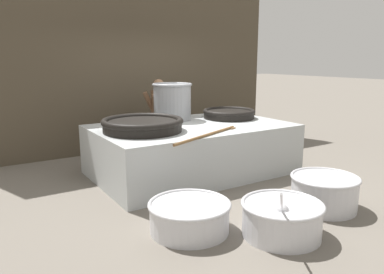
% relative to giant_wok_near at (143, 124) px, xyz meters
% --- Properties ---
extents(ground_plane, '(60.00, 60.00, 0.00)m').
position_rel_giant_wok_near_xyz_m(ground_plane, '(0.92, 0.06, -0.92)').
color(ground_plane, slate).
extents(back_wall, '(6.53, 0.24, 4.04)m').
position_rel_giant_wok_near_xyz_m(back_wall, '(0.92, 2.27, 1.10)').
color(back_wall, '#4C4233').
rests_on(back_wall, ground_plane).
extents(hearth_platform, '(3.17, 1.98, 0.81)m').
position_rel_giant_wok_near_xyz_m(hearth_platform, '(0.92, 0.06, -0.51)').
color(hearth_platform, '#B2B7B7').
rests_on(hearth_platform, ground_plane).
extents(giant_wok_near, '(1.23, 1.23, 0.20)m').
position_rel_giant_wok_near_xyz_m(giant_wok_near, '(0.00, 0.00, 0.00)').
color(giant_wok_near, black).
rests_on(giant_wok_near, hearth_platform).
extents(giant_wok_far, '(0.95, 0.95, 0.17)m').
position_rel_giant_wok_near_xyz_m(giant_wok_far, '(1.87, 0.30, -0.02)').
color(giant_wok_far, black).
rests_on(giant_wok_far, hearth_platform).
extents(stock_pot, '(0.71, 0.71, 0.65)m').
position_rel_giant_wok_near_xyz_m(stock_pot, '(0.90, 0.69, 0.23)').
color(stock_pot, gray).
rests_on(stock_pot, hearth_platform).
extents(stirring_paddle, '(1.44, 0.67, 0.04)m').
position_rel_giant_wok_near_xyz_m(stirring_paddle, '(0.66, -0.81, -0.09)').
color(stirring_paddle, brown).
rests_on(stirring_paddle, hearth_platform).
extents(cook, '(0.37, 0.56, 1.51)m').
position_rel_giant_wok_near_xyz_m(cook, '(0.95, 1.32, -0.11)').
color(cook, brown).
rests_on(cook, ground_plane).
extents(prep_bowl_vegetables, '(0.98, 0.93, 0.74)m').
position_rel_giant_wok_near_xyz_m(prep_bowl_vegetables, '(0.50, -2.41, -0.71)').
color(prep_bowl_vegetables, silver).
rests_on(prep_bowl_vegetables, ground_plane).
extents(prep_bowl_meat, '(0.86, 0.86, 0.43)m').
position_rel_giant_wok_near_xyz_m(prep_bowl_meat, '(1.51, -2.15, -0.68)').
color(prep_bowl_meat, silver).
rests_on(prep_bowl_meat, ground_plane).
extents(prep_bowl_extra, '(0.93, 0.93, 0.34)m').
position_rel_giant_wok_near_xyz_m(prep_bowl_extra, '(-0.28, -1.78, -0.73)').
color(prep_bowl_extra, silver).
rests_on(prep_bowl_extra, ground_plane).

